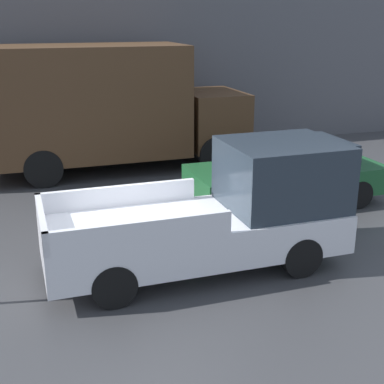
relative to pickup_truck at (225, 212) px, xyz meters
name	(u,v)px	position (x,y,z in m)	size (l,w,h in m)	color
ground_plane	(134,265)	(-1.59, 0.47, -1.01)	(60.00, 60.00, 0.00)	#3D3D3F
building_wall	(70,70)	(-1.59, 9.19, 1.71)	(28.00, 0.15, 5.45)	#56565B
pickup_truck	(225,212)	(0.00, 0.00, 0.00)	(5.32, 1.98, 2.22)	silver
car	(288,172)	(2.73, 2.69, -0.23)	(4.68, 2.01, 1.52)	#1E592D
delivery_truck	(99,106)	(-1.07, 7.01, 0.91)	(7.81, 2.57, 3.60)	#4C331E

